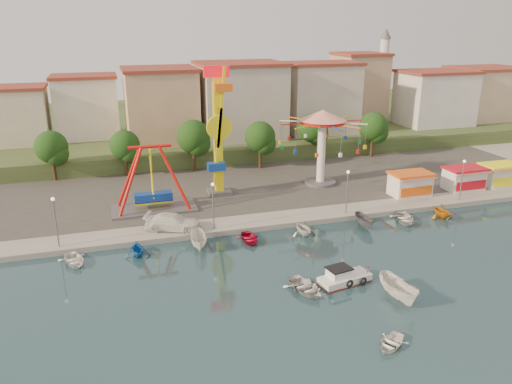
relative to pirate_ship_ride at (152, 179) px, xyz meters
name	(u,v)px	position (x,y,z in m)	size (l,w,h in m)	color
ground	(330,278)	(13.68, -20.90, -4.39)	(200.00, 200.00, 0.00)	#143038
quay_deck	(201,135)	(13.68, 41.10, -4.09)	(200.00, 100.00, 0.60)	#9E998E
asphalt_pad	(243,178)	(13.68, 9.10, -3.79)	(90.00, 28.00, 0.01)	#4C4944
hill_terrace	(196,125)	(13.68, 46.10, -2.89)	(200.00, 60.00, 3.00)	#384C26
pirate_ship_ride	(152,179)	(0.00, 0.00, 0.00)	(10.00, 5.00, 8.00)	#59595E
kamikaze_tower	(219,134)	(8.96, 3.23, 4.21)	(3.25, 3.10, 16.50)	#59595E
wave_swinger	(322,130)	(23.40, 3.50, 3.80)	(11.60, 11.60, 10.40)	#59595E
booth_left	(410,184)	(32.59, -4.42, -2.23)	(5.40, 3.78, 3.08)	white
booth_mid	(464,178)	(40.94, -4.42, -2.23)	(5.40, 3.78, 3.08)	white
booth_right	(500,175)	(46.85, -4.42, -2.23)	(5.40, 3.78, 3.08)	white
lamp_post_0	(56,224)	(-10.32, -7.90, -1.29)	(0.14, 0.14, 5.00)	#59595E
lamp_post_1	(213,207)	(5.68, -7.90, -1.29)	(0.14, 0.14, 5.00)	#59595E
lamp_post_2	(347,193)	(21.68, -7.90, -1.29)	(0.14, 0.14, 5.00)	#59595E
lamp_post_3	(462,181)	(37.68, -7.90, -1.29)	(0.14, 0.14, 5.00)	#59595E
tree_0	(51,147)	(-12.32, 16.08, 1.08)	(4.60, 4.60, 7.19)	#382314
tree_1	(125,145)	(-2.32, 15.34, 0.81)	(4.35, 4.35, 6.80)	#382314
tree_2	(193,137)	(7.68, 14.91, 1.52)	(5.02, 5.02, 7.85)	#382314
tree_3	(260,137)	(17.68, 13.46, 1.16)	(4.68, 4.68, 7.32)	#382314
tree_4	(313,128)	(27.68, 16.45, 1.35)	(4.86, 4.86, 7.60)	#382314
tree_5	(373,127)	(37.68, 14.63, 1.31)	(4.83, 4.83, 7.54)	#382314
building_0	(1,114)	(-19.69, 25.16, 4.54)	(9.26, 9.53, 11.87)	beige
building_1	(86,115)	(-7.64, 30.48, 2.92)	(12.33, 9.01, 8.63)	silver
building_2	(164,103)	(5.50, 31.06, 4.22)	(11.95, 9.28, 11.23)	tan
building_3	(245,108)	(19.29, 27.90, 3.20)	(12.59, 10.50, 9.20)	beige
building_4	(307,102)	(32.75, 31.30, 3.22)	(10.75, 9.23, 9.24)	beige
building_5	(374,95)	(46.05, 29.43, 4.21)	(12.77, 10.96, 11.21)	tan
building_6	(432,91)	(57.83, 27.87, 4.78)	(8.23, 8.98, 12.36)	silver
building_7	(464,94)	(69.71, 32.80, 2.99)	(11.59, 10.93, 8.76)	beige
minaret	(383,72)	(49.68, 33.10, 8.15)	(2.80, 2.80, 18.00)	silver
cabin_motorboat	(344,278)	(14.39, -22.09, -3.94)	(5.07, 2.67, 1.69)	white
rowboat_a	(306,287)	(10.60, -22.47, -3.97)	(2.96, 4.14, 0.86)	silver
rowboat_b	(391,343)	(13.51, -31.45, -4.09)	(2.10, 2.94, 0.61)	white
skiff	(398,290)	(17.50, -25.98, -3.48)	(1.78, 4.74, 1.83)	white
van	(173,222)	(1.38, -6.90, -2.91)	(2.47, 6.06, 1.76)	white
moored_boat_0	(74,260)	(-8.80, -11.10, -4.02)	(2.59, 3.62, 0.75)	white
moored_boat_1	(137,249)	(-2.81, -11.10, -3.63)	(2.52, 2.92, 1.54)	#145DB1
moored_boat_2	(199,241)	(3.41, -11.10, -3.57)	(1.60, 4.24, 1.64)	silver
moored_boat_3	(249,238)	(8.81, -11.10, -4.03)	(2.50, 3.50, 0.73)	#B40E2F
moored_boat_4	(304,228)	(15.00, -11.10, -3.56)	(2.72, 3.15, 1.66)	silver
moored_boat_5	(365,221)	(22.45, -11.10, -3.68)	(1.39, 3.70, 1.43)	#56565B
moored_boat_6	(405,219)	(27.73, -11.10, -3.97)	(2.92, 4.09, 0.85)	silver
moored_boat_7	(442,211)	(32.72, -11.10, -3.56)	(2.73, 3.16, 1.66)	#CA7611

